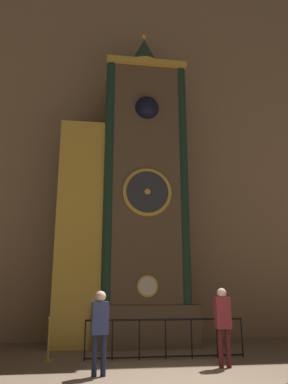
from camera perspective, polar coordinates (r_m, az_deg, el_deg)
cathedral_back_wall at (r=14.98m, az=-0.87°, el=10.09°), size 24.00×0.32×15.90m
clock_tower at (r=12.55m, az=-2.18°, el=-1.11°), size 4.45×1.85×11.09m
railing_fence at (r=10.18m, az=3.32°, el=-21.09°), size 4.09×0.05×0.97m
visitor_near at (r=8.26m, az=-6.74°, el=-19.28°), size 0.36×0.26×1.67m
visitor_far at (r=9.23m, az=11.94°, el=-18.37°), size 0.34×0.23×1.72m
stanchion_post at (r=10.14m, az=-14.36°, el=-21.86°), size 0.28×0.28×1.04m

